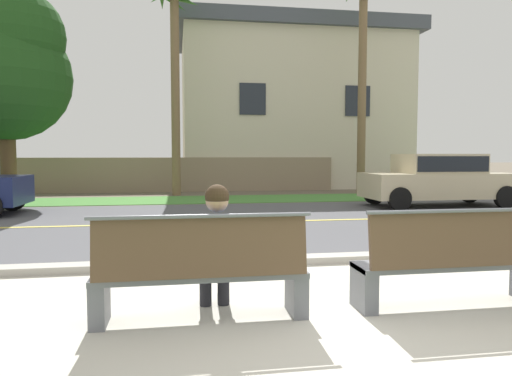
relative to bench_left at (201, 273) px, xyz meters
name	(u,v)px	position (x,y,z in m)	size (l,w,h in m)	color
ground_plane	(235,214)	(1.24, 7.75, -0.46)	(140.00, 140.00, 0.00)	#665B4C
sidewalk_pavement	(328,309)	(1.24, 0.15, -0.45)	(44.00, 3.60, 0.01)	beige
curb_edge	(284,261)	(1.24, 2.10, -0.41)	(44.00, 0.30, 0.11)	#ADA89E
street_asphalt	(243,222)	(1.24, 6.25, -0.46)	(52.00, 8.00, 0.01)	#515156
road_centre_line	(243,222)	(1.24, 6.25, -0.45)	(48.00, 0.14, 0.01)	#E0CC4C
far_verge_grass	(220,199)	(1.24, 11.80, -0.45)	(48.00, 2.80, 0.02)	#478438
bench_left	(201,273)	(0.00, 0.00, 0.00)	(1.94, 0.48, 1.01)	slate
bench_right	(453,262)	(2.48, 0.00, 0.00)	(1.94, 0.48, 1.01)	slate
seated_person_blue	(217,245)	(0.15, 0.17, 0.21)	(0.52, 0.68, 1.25)	black
car_beige_far	(438,177)	(7.36, 8.65, 0.39)	(4.30, 1.86, 1.54)	#C6B793
shade_tree_left	(8,67)	(-5.19, 11.35, 3.71)	(3.89, 3.89, 6.42)	brown
palm_tree_tall	(175,19)	(-0.23, 13.76, 5.99)	(2.09, 1.98, 8.03)	brown
palm_tree_short	(363,15)	(6.91, 13.46, 6.40)	(2.09, 1.98, 8.56)	brown
garden_wall	(177,175)	(-0.19, 15.46, 0.24)	(13.00, 0.36, 1.40)	gray
house_across_street	(288,107)	(5.22, 18.66, 3.36)	(11.00, 6.91, 7.55)	beige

